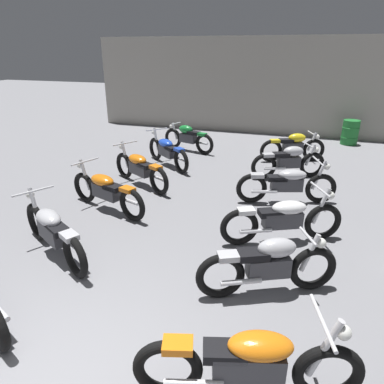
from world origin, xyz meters
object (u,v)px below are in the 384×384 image
object	(u,v)px
motorcycle_left_row_1	(53,231)
motorcycle_right_row_1	(269,265)
motorcycle_right_row_5	(293,146)
motorcycle_left_row_3	(140,168)
motorcycle_right_row_3	(287,183)
motorcycle_right_row_2	(283,218)
motorcycle_right_row_4	(289,161)
motorcycle_right_row_0	(250,362)
oil_drum	(350,132)
motorcycle_left_row_5	(188,137)
motorcycle_left_row_4	(167,151)
motorcycle_left_row_2	(106,190)

from	to	relation	value
motorcycle_left_row_1	motorcycle_right_row_1	bearing A→B (deg)	2.16
motorcycle_right_row_1	motorcycle_right_row_5	world-z (taller)	same
motorcycle_left_row_3	motorcycle_right_row_3	bearing A→B (deg)	0.84
motorcycle_right_row_2	motorcycle_right_row_4	bearing A→B (deg)	92.27
motorcycle_left_row_1	motorcycle_right_row_4	xyz separation A→B (m)	(3.32, 5.00, 0.01)
motorcycle_left_row_3	motorcycle_right_row_0	size ratio (longest dim) A/B	0.92
motorcycle_right_row_1	oil_drum	size ratio (longest dim) A/B	2.14
motorcycle_left_row_5	motorcycle_right_row_2	world-z (taller)	motorcycle_right_row_2
motorcycle_left_row_3	motorcycle_right_row_5	world-z (taller)	motorcycle_left_row_3
motorcycle_left_row_3	motorcycle_left_row_4	size ratio (longest dim) A/B	1.10
motorcycle_left_row_1	motorcycle_right_row_3	distance (m)	4.77
motorcycle_left_row_5	oil_drum	xyz separation A→B (m)	(5.12, 2.64, -0.03)
motorcycle_right_row_3	motorcycle_right_row_4	xyz separation A→B (m)	(-0.08, 1.66, 0.01)
motorcycle_left_row_1	motorcycle_left_row_2	bearing A→B (deg)	93.38
motorcycle_left_row_1	motorcycle_left_row_3	distance (m)	3.29
motorcycle_left_row_3	motorcycle_right_row_5	xyz separation A→B (m)	(3.42, 3.24, 0.01)
oil_drum	motorcycle_left_row_5	bearing A→B (deg)	-152.73
motorcycle_left_row_5	motorcycle_right_row_1	distance (m)	7.33
motorcycle_right_row_1	motorcycle_right_row_4	world-z (taller)	same
motorcycle_left_row_4	motorcycle_right_row_1	xyz separation A→B (m)	(3.43, -4.82, 0.01)
motorcycle_left_row_1	oil_drum	world-z (taller)	motorcycle_left_row_1
motorcycle_left_row_5	motorcycle_right_row_0	xyz separation A→B (m)	(3.41, -8.13, -0.01)
motorcycle_left_row_1	motorcycle_right_row_2	world-z (taller)	same
motorcycle_left_row_3	motorcycle_right_row_1	distance (m)	4.70
motorcycle_right_row_0	motorcycle_right_row_2	xyz separation A→B (m)	(0.05, 3.11, 0.00)
motorcycle_right_row_4	motorcycle_right_row_5	world-z (taller)	same
motorcycle_right_row_1	motorcycle_right_row_5	bearing A→B (deg)	90.47
motorcycle_right_row_5	motorcycle_right_row_4	bearing A→B (deg)	-90.60
motorcycle_left_row_2	motorcycle_right_row_2	xyz separation A→B (m)	(3.56, -0.16, 0.00)
motorcycle_right_row_2	motorcycle_right_row_4	world-z (taller)	motorcycle_right_row_2
motorcycle_left_row_2	motorcycle_right_row_4	bearing A→B (deg)	43.33
motorcycle_left_row_4	motorcycle_left_row_1	bearing A→B (deg)	-89.46
motorcycle_left_row_3	motorcycle_right_row_0	world-z (taller)	same
motorcycle_left_row_3	motorcycle_right_row_2	bearing A→B (deg)	-25.46
motorcycle_left_row_5	motorcycle_right_row_1	size ratio (longest dim) A/B	1.05
motorcycle_left_row_3	motorcycle_left_row_1	bearing A→B (deg)	-88.46
motorcycle_right_row_1	motorcycle_right_row_0	bearing A→B (deg)	-89.32
motorcycle_left_row_3	motorcycle_left_row_5	bearing A→B (deg)	88.46
motorcycle_left_row_2	motorcycle_left_row_4	size ratio (longest dim) A/B	1.18
motorcycle_left_row_4	motorcycle_right_row_5	size ratio (longest dim) A/B	0.95
motorcycle_right_row_0	motorcycle_right_row_3	world-z (taller)	same
motorcycle_left_row_1	oil_drum	bearing A→B (deg)	61.07
motorcycle_left_row_4	oil_drum	xyz separation A→B (m)	(5.17, 4.32, -0.03)
motorcycle_left_row_5	motorcycle_right_row_2	xyz separation A→B (m)	(3.45, -5.02, -0.01)
motorcycle_left_row_3	motorcycle_right_row_1	size ratio (longest dim) A/B	1.07
motorcycle_right_row_2	motorcycle_right_row_3	size ratio (longest dim) A/B	0.95
motorcycle_right_row_3	oil_drum	distance (m)	6.17
motorcycle_left_row_4	motorcycle_right_row_1	world-z (taller)	motorcycle_left_row_4
motorcycle_left_row_2	motorcycle_left_row_5	bearing A→B (deg)	88.76
motorcycle_right_row_1	motorcycle_right_row_4	xyz separation A→B (m)	(-0.07, 4.87, 0.00)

